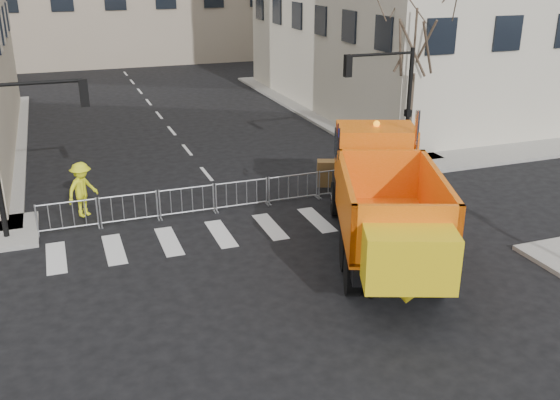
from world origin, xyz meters
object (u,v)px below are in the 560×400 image
object	(u,v)px
cop_c	(354,183)
newspaper_box	(388,171)
plow_truck	(384,197)
cop_a	(391,171)
cop_b	(342,181)
worker	(82,189)

from	to	relation	value
cop_c	newspaper_box	distance (m)	2.66
plow_truck	cop_c	size ratio (longest dim) A/B	6.42
plow_truck	cop_a	size ratio (longest dim) A/B	6.02
cop_b	plow_truck	bearing A→B (deg)	98.56
cop_a	worker	xyz separation A→B (m)	(-11.74, 1.45, 0.21)
cop_a	plow_truck	bearing A→B (deg)	62.21
worker	newspaper_box	distance (m)	12.09
plow_truck	cop_c	distance (m)	4.35
cop_c	worker	bearing A→B (deg)	-37.90
cop_b	newspaper_box	bearing A→B (deg)	-144.43
plow_truck	cop_a	bearing A→B (deg)	-11.67
cop_a	cop_c	size ratio (longest dim) A/B	1.07
cop_a	cop_b	bearing A→B (deg)	4.76
plow_truck	newspaper_box	world-z (taller)	plow_truck
cop_c	worker	xyz separation A→B (m)	(-9.78, 2.05, 0.27)
plow_truck	worker	bearing A→B (deg)	75.78
cop_b	cop_c	xyz separation A→B (m)	(0.19, -0.60, 0.09)
plow_truck	newspaper_box	bearing A→B (deg)	-10.50
worker	plow_truck	bearing A→B (deg)	-74.07
plow_truck	cop_c	bearing A→B (deg)	6.67
worker	cop_c	bearing A→B (deg)	-50.78
cop_b	worker	size ratio (longest dim) A/B	0.79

